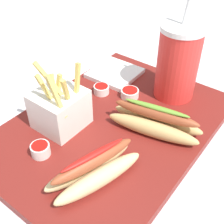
% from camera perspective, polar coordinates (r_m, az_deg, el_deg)
% --- Properties ---
extents(ground_plane, '(2.40, 2.40, 0.02)m').
position_cam_1_polar(ground_plane, '(0.61, 0.00, -4.35)').
color(ground_plane, silver).
extents(food_tray, '(0.48, 0.34, 0.02)m').
position_cam_1_polar(food_tray, '(0.60, 0.00, -2.96)').
color(food_tray, maroon).
rests_on(food_tray, ground_plane).
extents(soda_cup, '(0.09, 0.09, 0.25)m').
position_cam_1_polar(soda_cup, '(0.64, 12.57, 9.40)').
color(soda_cup, red).
rests_on(soda_cup, food_tray).
extents(fries_basket, '(0.09, 0.09, 0.14)m').
position_cam_1_polar(fries_basket, '(0.57, -10.00, 0.68)').
color(fries_basket, white).
rests_on(fries_basket, food_tray).
extents(hot_dog_1, '(0.09, 0.19, 0.06)m').
position_cam_1_polar(hot_dog_1, '(0.57, 8.29, -1.80)').
color(hot_dog_1, tan).
rests_on(hot_dog_1, food_tray).
extents(hot_dog_2, '(0.17, 0.10, 0.06)m').
position_cam_1_polar(hot_dog_2, '(0.48, -3.49, -10.88)').
color(hot_dog_2, '#E5C689').
rests_on(hot_dog_2, food_tray).
extents(ketchup_cup_1, '(0.04, 0.04, 0.02)m').
position_cam_1_polar(ketchup_cup_1, '(0.66, 3.46, 3.69)').
color(ketchup_cup_1, white).
rests_on(ketchup_cup_1, food_tray).
extents(ketchup_cup_2, '(0.03, 0.03, 0.02)m').
position_cam_1_polar(ketchup_cup_2, '(0.54, -13.64, -7.00)').
color(ketchup_cup_2, white).
rests_on(ketchup_cup_2, food_tray).
extents(ketchup_cup_3, '(0.03, 0.03, 0.02)m').
position_cam_1_polar(ketchup_cup_3, '(0.67, -2.06, 4.46)').
color(ketchup_cup_3, white).
rests_on(ketchup_cup_3, food_tray).
extents(napkin_stack, '(0.11, 0.11, 0.01)m').
position_cam_1_polar(napkin_stack, '(0.73, 0.54, 7.52)').
color(napkin_stack, white).
rests_on(napkin_stack, food_tray).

